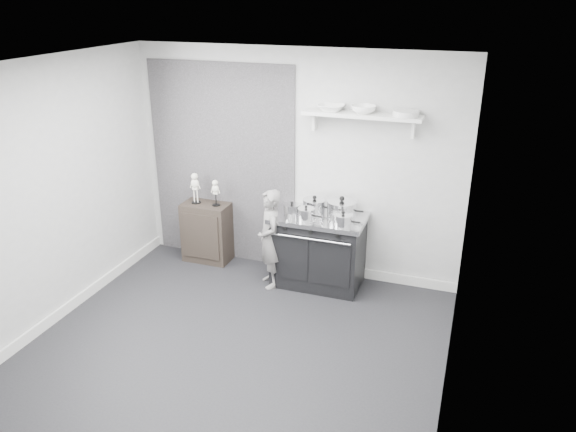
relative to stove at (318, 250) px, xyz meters
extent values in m
plane|color=black|center=(-0.40, -1.48, -0.44)|extent=(4.00, 4.00, 0.00)
cube|color=#A4A4A2|center=(-0.40, 0.32, 0.91)|extent=(4.00, 0.02, 2.70)
cube|color=#A4A4A2|center=(-0.40, -3.28, 0.91)|extent=(4.00, 0.02, 2.70)
cube|color=#A4A4A2|center=(-2.40, -1.48, 0.91)|extent=(0.02, 3.60, 2.70)
cube|color=#A4A4A2|center=(1.60, -1.48, 0.91)|extent=(0.02, 3.60, 2.70)
cube|color=silver|center=(-0.40, -1.48, 2.26)|extent=(4.00, 3.60, 0.02)
cube|color=black|center=(-1.35, 0.31, 0.81)|extent=(1.90, 0.02, 2.50)
cube|color=silver|center=(0.60, 0.30, -0.38)|extent=(2.00, 0.03, 0.12)
cube|color=silver|center=(-2.38, -1.48, -0.38)|extent=(0.03, 3.60, 0.12)
cube|color=silver|center=(0.40, 0.19, 1.58)|extent=(1.30, 0.26, 0.04)
cube|color=silver|center=(-0.15, 0.26, 1.46)|extent=(0.03, 0.12, 0.20)
cube|color=silver|center=(0.95, 0.26, 1.46)|extent=(0.03, 0.12, 0.20)
cube|color=black|center=(0.00, 0.00, -0.03)|extent=(1.02, 0.61, 0.82)
cube|color=silver|center=(0.00, 0.00, 0.41)|extent=(1.08, 0.65, 0.05)
cube|color=black|center=(-0.25, -0.30, -0.01)|extent=(0.43, 0.02, 0.53)
cube|color=black|center=(0.25, -0.30, -0.01)|extent=(0.43, 0.02, 0.53)
cylinder|color=silver|center=(0.00, -0.33, 0.28)|extent=(0.92, 0.02, 0.02)
cylinder|color=black|center=(-0.31, -0.32, 0.36)|extent=(0.04, 0.03, 0.04)
cylinder|color=black|center=(0.00, -0.32, 0.36)|extent=(0.04, 0.03, 0.04)
cylinder|color=black|center=(0.31, -0.32, 0.36)|extent=(0.04, 0.03, 0.04)
cube|color=black|center=(-1.52, 0.13, -0.05)|extent=(0.59, 0.35, 0.77)
imported|color=slate|center=(-0.52, -0.23, 0.16)|extent=(0.48, 0.52, 1.19)
cylinder|color=silver|center=(-0.29, -0.11, 0.49)|extent=(0.19, 0.19, 0.13)
cylinder|color=silver|center=(-0.29, -0.11, 0.56)|extent=(0.19, 0.19, 0.02)
sphere|color=black|center=(-0.29, -0.11, 0.59)|extent=(0.03, 0.03, 0.03)
cylinder|color=black|center=(-0.16, -0.11, 0.49)|extent=(0.10, 0.02, 0.02)
cylinder|color=silver|center=(-0.09, 0.11, 0.50)|extent=(0.26, 0.26, 0.14)
cylinder|color=silver|center=(-0.09, 0.11, 0.57)|extent=(0.27, 0.27, 0.02)
sphere|color=black|center=(-0.09, 0.11, 0.61)|extent=(0.05, 0.05, 0.05)
cylinder|color=black|center=(0.08, 0.11, 0.50)|extent=(0.10, 0.02, 0.02)
cylinder|color=silver|center=(0.24, 0.09, 0.51)|extent=(0.33, 0.33, 0.16)
cylinder|color=silver|center=(0.24, 0.09, 0.60)|extent=(0.34, 0.34, 0.02)
sphere|color=black|center=(0.24, 0.09, 0.64)|extent=(0.06, 0.06, 0.06)
cylinder|color=black|center=(0.45, 0.09, 0.51)|extent=(0.10, 0.02, 0.02)
cylinder|color=silver|center=(0.33, -0.19, 0.49)|extent=(0.21, 0.21, 0.12)
cylinder|color=silver|center=(0.33, -0.19, 0.56)|extent=(0.22, 0.22, 0.02)
sphere|color=black|center=(0.33, -0.19, 0.58)|extent=(0.04, 0.04, 0.04)
cylinder|color=black|center=(0.47, -0.19, 0.49)|extent=(0.10, 0.02, 0.02)
cylinder|color=silver|center=(-0.10, -0.17, 0.49)|extent=(0.18, 0.18, 0.12)
cylinder|color=silver|center=(-0.10, -0.17, 0.56)|extent=(0.19, 0.19, 0.01)
sphere|color=black|center=(-0.10, -0.17, 0.59)|extent=(0.03, 0.03, 0.03)
cylinder|color=black|center=(0.03, -0.17, 0.49)|extent=(0.10, 0.02, 0.02)
imported|color=white|center=(0.06, 0.19, 1.64)|extent=(0.30, 0.30, 0.07)
imported|color=white|center=(0.42, 0.19, 1.64)|extent=(0.27, 0.27, 0.08)
cylinder|color=silver|center=(0.87, 0.19, 1.63)|extent=(0.28, 0.28, 0.06)
camera|label=1|loc=(1.64, -5.74, 2.85)|focal=35.00mm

